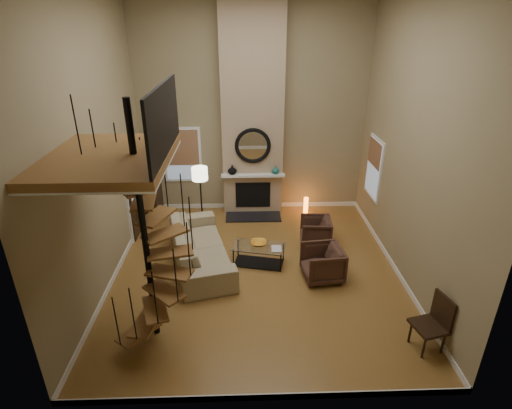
{
  "coord_description": "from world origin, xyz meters",
  "views": [
    {
      "loc": [
        -0.26,
        -7.28,
        4.97
      ],
      "look_at": [
        0.0,
        0.4,
        1.4
      ],
      "focal_mm": 28.25,
      "sensor_mm": 36.0,
      "label": 1
    }
  ],
  "objects_px": {
    "hutch": "(150,183)",
    "floor_lamp": "(200,179)",
    "armchair_far": "(326,263)",
    "side_chair": "(434,321)",
    "coffee_table": "(259,253)",
    "accent_lamp": "(306,205)",
    "armchair_near": "(318,231)",
    "sofa": "(200,246)"
  },
  "relations": [
    {
      "from": "hutch",
      "to": "floor_lamp",
      "type": "height_order",
      "value": "hutch"
    },
    {
      "from": "armchair_far",
      "to": "side_chair",
      "type": "bearing_deg",
      "value": 27.85
    },
    {
      "from": "armchair_far",
      "to": "side_chair",
      "type": "relative_size",
      "value": 0.79
    },
    {
      "from": "hutch",
      "to": "coffee_table",
      "type": "height_order",
      "value": "hutch"
    },
    {
      "from": "accent_lamp",
      "to": "hutch",
      "type": "bearing_deg",
      "value": 179.48
    },
    {
      "from": "hutch",
      "to": "side_chair",
      "type": "relative_size",
      "value": 1.91
    },
    {
      "from": "hutch",
      "to": "armchair_near",
      "type": "relative_size",
      "value": 2.71
    },
    {
      "from": "hutch",
      "to": "floor_lamp",
      "type": "bearing_deg",
      "value": -32.72
    },
    {
      "from": "coffee_table",
      "to": "floor_lamp",
      "type": "xyz_separation_m",
      "value": [
        -1.37,
        1.61,
        1.13
      ]
    },
    {
      "from": "armchair_near",
      "to": "side_chair",
      "type": "height_order",
      "value": "side_chair"
    },
    {
      "from": "coffee_table",
      "to": "accent_lamp",
      "type": "xyz_separation_m",
      "value": [
        1.41,
        2.5,
        -0.03
      ]
    },
    {
      "from": "side_chair",
      "to": "sofa",
      "type": "bearing_deg",
      "value": 146.04
    },
    {
      "from": "armchair_near",
      "to": "armchair_far",
      "type": "xyz_separation_m",
      "value": [
        -0.08,
        -1.38,
        0.0
      ]
    },
    {
      "from": "armchair_far",
      "to": "floor_lamp",
      "type": "distance_m",
      "value": 3.66
    },
    {
      "from": "hutch",
      "to": "armchair_near",
      "type": "bearing_deg",
      "value": -21.94
    },
    {
      "from": "hutch",
      "to": "coffee_table",
      "type": "distance_m",
      "value": 3.84
    },
    {
      "from": "sofa",
      "to": "armchair_near",
      "type": "xyz_separation_m",
      "value": [
        2.76,
        0.67,
        -0.04
      ]
    },
    {
      "from": "floor_lamp",
      "to": "side_chair",
      "type": "relative_size",
      "value": 1.68
    },
    {
      "from": "accent_lamp",
      "to": "side_chair",
      "type": "relative_size",
      "value": 0.44
    },
    {
      "from": "armchair_far",
      "to": "hutch",
      "type": "bearing_deg",
      "value": -132.86
    },
    {
      "from": "hutch",
      "to": "side_chair",
      "type": "height_order",
      "value": "hutch"
    },
    {
      "from": "armchair_far",
      "to": "coffee_table",
      "type": "height_order",
      "value": "armchair_far"
    },
    {
      "from": "hutch",
      "to": "coffee_table",
      "type": "relative_size",
      "value": 1.55
    },
    {
      "from": "hutch",
      "to": "floor_lamp",
      "type": "xyz_separation_m",
      "value": [
        1.44,
        -0.92,
        0.46
      ]
    },
    {
      "from": "armchair_near",
      "to": "coffee_table",
      "type": "distance_m",
      "value": 1.67
    },
    {
      "from": "floor_lamp",
      "to": "side_chair",
      "type": "distance_m",
      "value": 5.93
    },
    {
      "from": "armchair_far",
      "to": "floor_lamp",
      "type": "height_order",
      "value": "floor_lamp"
    },
    {
      "from": "armchair_far",
      "to": "accent_lamp",
      "type": "xyz_separation_m",
      "value": [
        0.04,
        3.06,
        -0.1
      ]
    },
    {
      "from": "armchair_near",
      "to": "floor_lamp",
      "type": "height_order",
      "value": "floor_lamp"
    },
    {
      "from": "armchair_near",
      "to": "armchair_far",
      "type": "bearing_deg",
      "value": 0.88
    },
    {
      "from": "sofa",
      "to": "armchair_near",
      "type": "relative_size",
      "value": 3.91
    },
    {
      "from": "accent_lamp",
      "to": "side_chair",
      "type": "bearing_deg",
      "value": -75.33
    },
    {
      "from": "hutch",
      "to": "coffee_table",
      "type": "xyz_separation_m",
      "value": [
        2.81,
        -2.54,
        -0.67
      ]
    },
    {
      "from": "coffee_table",
      "to": "floor_lamp",
      "type": "distance_m",
      "value": 2.4
    },
    {
      "from": "coffee_table",
      "to": "floor_lamp",
      "type": "height_order",
      "value": "floor_lamp"
    },
    {
      "from": "armchair_far",
      "to": "floor_lamp",
      "type": "relative_size",
      "value": 0.47
    },
    {
      "from": "side_chair",
      "to": "armchair_near",
      "type": "bearing_deg",
      "value": 110.71
    },
    {
      "from": "armchair_near",
      "to": "coffee_table",
      "type": "bearing_deg",
      "value": -56.32
    },
    {
      "from": "sofa",
      "to": "accent_lamp",
      "type": "bearing_deg",
      "value": -63.12
    },
    {
      "from": "sofa",
      "to": "coffee_table",
      "type": "distance_m",
      "value": 1.32
    },
    {
      "from": "coffee_table",
      "to": "accent_lamp",
      "type": "bearing_deg",
      "value": 60.53
    },
    {
      "from": "armchair_near",
      "to": "armchair_far",
      "type": "height_order",
      "value": "armchair_far"
    }
  ]
}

